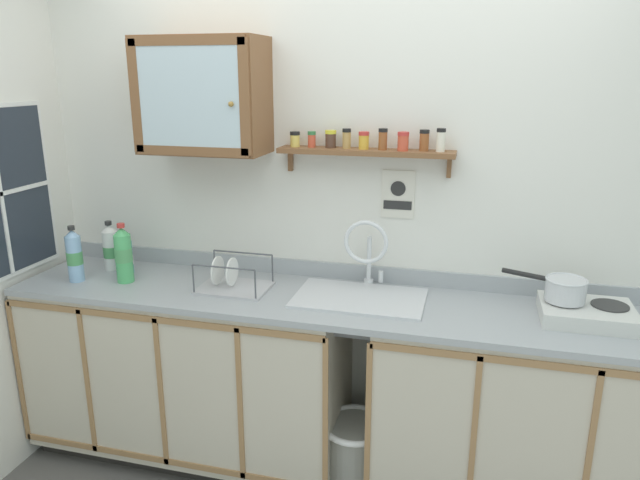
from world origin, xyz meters
name	(u,v)px	position (x,y,z in m)	size (l,w,h in m)	color
back_wall	(347,204)	(0.00, 0.67, 1.32)	(3.73, 0.07, 2.62)	silver
lower_cabinet_run	(190,371)	(-0.75, 0.37, 0.46)	(1.61, 0.57, 0.91)	black
lower_cabinet_run_right	(524,418)	(0.89, 0.37, 0.46)	(1.33, 0.57, 0.91)	black
countertop	(331,301)	(0.00, 0.37, 0.93)	(3.09, 0.60, 0.03)	#9EA3A8
backsplash	(344,271)	(0.00, 0.64, 0.98)	(3.09, 0.02, 0.08)	#9EA3A8
sink	(360,300)	(0.13, 0.40, 0.94)	(0.59, 0.42, 0.47)	silver
hot_plate_stove	(587,313)	(1.09, 0.40, 0.98)	(0.37, 0.29, 0.07)	silver
saucepan	(564,289)	(1.00, 0.42, 1.07)	(0.34, 0.20, 0.10)	silver
bottle_opaque_white_0	(111,248)	(-1.22, 0.47, 1.06)	(0.08, 0.08, 0.26)	white
bottle_soda_green_1	(123,255)	(-1.04, 0.32, 1.08)	(0.08, 0.08, 0.30)	#4CB266
bottle_water_blue_2	(74,256)	(-1.28, 0.27, 1.07)	(0.08, 0.08, 0.28)	#8CB7E0
bottle_detergent_teal_3	(125,255)	(-1.11, 0.44, 1.04)	(0.08, 0.08, 0.22)	teal
dish_rack	(232,283)	(-0.49, 0.36, 0.97)	(0.33, 0.25, 0.16)	#B2B2B7
wall_cabinet	(203,96)	(-0.66, 0.50, 1.84)	(0.59, 0.32, 0.53)	brown
spice_shelf	(367,148)	(0.11, 0.58, 1.61)	(0.82, 0.14, 0.23)	brown
warning_sign	(398,195)	(0.25, 0.64, 1.39)	(0.16, 0.01, 0.23)	silver
trash_bin	(355,454)	(0.14, 0.28, 0.19)	(0.33, 0.33, 0.37)	gray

